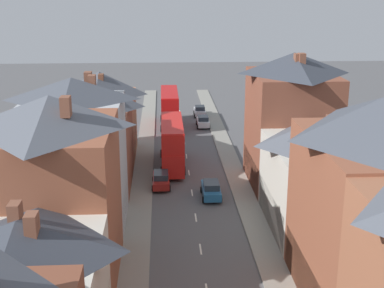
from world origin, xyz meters
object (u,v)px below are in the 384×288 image
Objects in this scene: car_near_silver at (161,179)px; car_parked_right_a at (200,111)px; double_decker_bus_lead at (169,108)px; car_parked_left_a at (203,121)px; car_near_blue at (211,189)px; double_decker_bus_mid_street at (172,143)px.

car_parked_right_a reaches higher than car_near_silver.
car_parked_left_a is at bearing -4.09° from double_decker_bus_lead.
car_parked_left_a is (1.30, 27.26, -0.01)m from car_near_blue.
car_parked_right_a is at bearing 90.00° from car_parked_left_a.
double_decker_bus_lead is at bearing 86.97° from car_near_silver.
double_decker_bus_lead is at bearing 97.45° from car_near_blue.
double_decker_bus_mid_street is at bearing 110.52° from car_near_blue.
double_decker_bus_lead is 8.33m from car_parked_right_a.
double_decker_bus_lead is 27.91m from car_near_blue.
car_near_blue is (3.61, -9.64, -1.97)m from double_decker_bus_mid_street.
double_decker_bus_lead is 24.53m from car_near_silver.
car_near_blue reaches higher than car_parked_right_a.
double_decker_bus_lead and double_decker_bus_mid_street have the same top height.
double_decker_bus_mid_street reaches higher than car_parked_left_a.
double_decker_bus_lead is 5.30m from car_parked_left_a.
double_decker_bus_mid_street reaches higher than car_parked_right_a.
double_decker_bus_mid_street is (0.00, -17.97, 0.00)m from double_decker_bus_lead.
car_near_blue is at bearing -92.19° from car_parked_right_a.
car_parked_left_a is 1.05× the size of car_parked_right_a.
car_parked_right_a is (1.30, 34.04, -0.01)m from car_near_blue.
car_near_blue is at bearing -92.73° from car_parked_left_a.
car_near_blue is at bearing -69.48° from double_decker_bus_mid_street.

